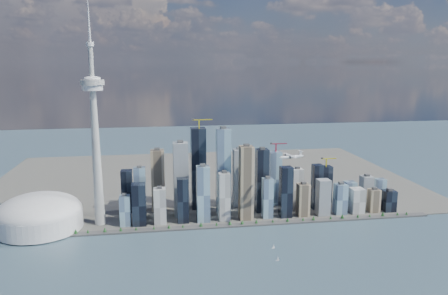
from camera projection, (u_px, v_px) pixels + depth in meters
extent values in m
plane|color=#2E4351|center=(241.00, 274.00, 840.62)|extent=(4000.00, 4000.00, 0.00)
cube|color=#383838|center=(222.00, 226.00, 1082.63)|extent=(1100.00, 22.00, 4.00)
cube|color=#4C4C47|center=(203.00, 179.00, 1519.04)|extent=(1400.00, 900.00, 3.00)
cylinder|color=#3F2D1E|center=(19.00, 236.00, 1009.82)|extent=(1.00, 1.00, 2.40)
cone|color=#184318|center=(18.00, 235.00, 1009.13)|extent=(7.20, 7.20, 8.00)
cylinder|color=#3F2D1E|center=(58.00, 234.00, 1022.95)|extent=(1.00, 1.00, 2.40)
cone|color=#184318|center=(58.00, 233.00, 1022.25)|extent=(7.20, 7.20, 8.00)
cylinder|color=#3F2D1E|center=(96.00, 232.00, 1036.07)|extent=(1.00, 1.00, 2.40)
cone|color=#184318|center=(96.00, 231.00, 1035.38)|extent=(7.20, 7.20, 8.00)
cylinder|color=#3F2D1E|center=(133.00, 230.00, 1049.20)|extent=(1.00, 1.00, 2.40)
cone|color=#184318|center=(133.00, 228.00, 1048.51)|extent=(7.20, 7.20, 8.00)
cylinder|color=#3F2D1E|center=(169.00, 228.00, 1062.33)|extent=(1.00, 1.00, 2.40)
cone|color=#184318|center=(169.00, 226.00, 1061.63)|extent=(7.20, 7.20, 8.00)
cylinder|color=#3F2D1E|center=(205.00, 226.00, 1075.45)|extent=(1.00, 1.00, 2.40)
cone|color=#184318|center=(205.00, 224.00, 1074.76)|extent=(7.20, 7.20, 8.00)
cylinder|color=#3F2D1E|center=(239.00, 224.00, 1088.58)|extent=(1.00, 1.00, 2.40)
cone|color=#184318|center=(239.00, 222.00, 1087.89)|extent=(7.20, 7.20, 8.00)
cylinder|color=#3F2D1E|center=(273.00, 222.00, 1101.71)|extent=(1.00, 1.00, 2.40)
cone|color=#184318|center=(273.00, 221.00, 1101.01)|extent=(7.20, 7.20, 8.00)
cylinder|color=#3F2D1E|center=(306.00, 220.00, 1114.83)|extent=(1.00, 1.00, 2.40)
cone|color=#184318|center=(306.00, 219.00, 1114.14)|extent=(7.20, 7.20, 8.00)
cylinder|color=#3F2D1E|center=(338.00, 218.00, 1127.96)|extent=(1.00, 1.00, 2.40)
cone|color=#184318|center=(338.00, 217.00, 1127.27)|extent=(7.20, 7.20, 8.00)
cylinder|color=#3F2D1E|center=(369.00, 216.00, 1141.09)|extent=(1.00, 1.00, 2.40)
cone|color=#184318|center=(369.00, 215.00, 1140.39)|extent=(7.20, 7.20, 8.00)
cylinder|color=#3F2D1E|center=(400.00, 215.00, 1154.21)|extent=(1.00, 1.00, 2.40)
cone|color=#184318|center=(400.00, 213.00, 1153.52)|extent=(7.20, 7.20, 8.00)
cube|color=black|center=(140.00, 204.00, 1080.81)|extent=(34.00, 34.00, 105.24)
cube|color=slate|center=(140.00, 193.00, 1126.53)|extent=(30.00, 30.00, 133.94)
cube|color=beige|center=(160.00, 206.00, 1089.76)|extent=(30.00, 30.00, 90.89)
cube|color=tan|center=(159.00, 180.00, 1184.21)|extent=(36.00, 36.00, 167.43)
cube|color=gray|center=(181.00, 180.00, 1136.45)|extent=(38.00, 38.00, 196.13)
cube|color=black|center=(182.00, 200.00, 1095.79)|extent=(28.00, 28.00, 114.81)
cube|color=slate|center=(204.00, 194.00, 1101.36)|extent=(32.00, 32.00, 143.51)
cube|color=black|center=(200.00, 168.00, 1195.35)|extent=(40.00, 40.00, 224.83)
cube|color=slate|center=(222.00, 172.00, 1149.89)|extent=(36.00, 36.00, 229.61)
cube|color=beige|center=(225.00, 197.00, 1111.53)|extent=(28.00, 28.00, 124.37)
cube|color=tan|center=(247.00, 183.00, 1113.42)|extent=(34.00, 34.00, 191.34)
cube|color=gray|center=(239.00, 178.00, 1217.99)|extent=(30.00, 30.00, 162.64)
cube|color=black|center=(263.00, 181.00, 1172.07)|extent=(32.00, 32.00, 172.21)
cube|color=slate|center=(267.00, 198.00, 1130.04)|extent=(26.00, 26.00, 105.24)
cube|color=black|center=(286.00, 192.00, 1134.85)|extent=(30.00, 30.00, 133.94)
cube|color=slate|center=(275.00, 178.00, 1234.81)|extent=(34.00, 34.00, 153.08)
cube|color=beige|center=(298.00, 189.00, 1192.74)|extent=(28.00, 28.00, 114.81)
cube|color=tan|center=(304.00, 200.00, 1147.02)|extent=(30.00, 30.00, 86.10)
cube|color=gray|center=(322.00, 197.00, 1153.67)|extent=(32.00, 32.00, 95.67)
cube|color=black|center=(316.00, 187.00, 1199.39)|extent=(26.00, 26.00, 124.37)
cube|color=slate|center=(340.00, 199.00, 1162.63)|extent=(30.00, 30.00, 81.32)
cube|color=black|center=(325.00, 184.00, 1262.13)|extent=(28.00, 28.00, 105.24)
cube|color=slate|center=(349.00, 194.00, 1219.60)|extent=(30.00, 30.00, 71.75)
cube|color=beige|center=(358.00, 201.00, 1171.58)|extent=(34.00, 34.00, 66.97)
cube|color=tan|center=(373.00, 201.00, 1178.86)|extent=(28.00, 28.00, 62.19)
cube|color=gray|center=(365.00, 191.00, 1225.04)|extent=(30.00, 30.00, 86.10)
cube|color=black|center=(389.00, 201.00, 1186.13)|extent=(32.00, 32.00, 57.40)
cube|color=slate|center=(380.00, 192.00, 1232.77)|extent=(26.00, 26.00, 76.54)
cube|color=black|center=(126.00, 191.00, 1175.64)|extent=(30.00, 30.00, 114.81)
cube|color=slate|center=(124.00, 211.00, 1077.51)|extent=(26.00, 26.00, 76.54)
cube|color=gold|center=(199.00, 124.00, 1171.61)|extent=(3.00, 3.00, 22.00)
cube|color=gold|center=(202.00, 120.00, 1170.75)|extent=(55.00, 2.20, 2.20)
cube|color=#383838|center=(193.00, 119.00, 1166.61)|extent=(6.00, 4.00, 4.00)
cube|color=maroon|center=(276.00, 148.00, 1217.98)|extent=(3.00, 3.00, 22.00)
cube|color=maroon|center=(279.00, 144.00, 1216.95)|extent=(48.00, 2.20, 2.20)
cube|color=#383838|center=(271.00, 143.00, 1213.30)|extent=(6.00, 4.00, 4.00)
cube|color=gold|center=(326.00, 162.00, 1249.90)|extent=(3.00, 3.00, 22.00)
cube|color=gold|center=(329.00, 159.00, 1248.80)|extent=(45.00, 2.20, 2.20)
cube|color=#383838|center=(322.00, 158.00, 1245.35)|extent=(6.00, 4.00, 4.00)
cone|color=#9C9B97|center=(97.00, 158.00, 1062.48)|extent=(26.00, 26.00, 340.00)
cylinder|color=silver|center=(93.00, 87.00, 1029.79)|extent=(48.00, 48.00, 14.00)
cylinder|color=#9C9B97|center=(92.00, 82.00, 1027.48)|extent=(56.00, 56.00, 12.00)
ellipsoid|color=silver|center=(92.00, 79.00, 1025.94)|extent=(40.00, 40.00, 14.00)
cylinder|color=#9C9B97|center=(91.00, 62.00, 1018.25)|extent=(11.00, 11.00, 80.00)
cylinder|color=silver|center=(90.00, 44.00, 1010.55)|extent=(18.00, 18.00, 10.00)
cone|color=silver|center=(89.00, 18.00, 999.40)|extent=(7.00, 7.00, 105.00)
cylinder|color=silver|center=(40.00, 220.00, 1060.04)|extent=(200.00, 200.00, 44.00)
ellipsoid|color=silver|center=(39.00, 211.00, 1055.81)|extent=(200.00, 200.00, 84.00)
cylinder|color=silver|center=(291.00, 157.00, 1021.71)|extent=(54.14, 17.26, 6.63)
cone|color=silver|center=(280.00, 158.00, 1012.14)|extent=(8.43, 7.95, 6.63)
cone|color=silver|center=(302.00, 156.00, 1031.63)|extent=(11.48, 8.57, 6.63)
cube|color=silver|center=(290.00, 155.00, 1020.32)|extent=(19.71, 58.54, 1.04)
cylinder|color=silver|center=(292.00, 157.00, 1010.15)|extent=(11.92, 5.93, 3.73)
cylinder|color=silver|center=(288.00, 155.00, 1031.13)|extent=(11.92, 5.93, 3.73)
cylinder|color=#3F3F3F|center=(290.00, 157.00, 1008.02)|extent=(1.96, 8.19, 8.29)
cylinder|color=#3F3F3F|center=(285.00, 155.00, 1029.00)|extent=(1.96, 8.19, 8.29)
cube|color=silver|center=(301.00, 153.00, 1029.29)|extent=(5.85, 1.97, 11.40)
cube|color=silver|center=(301.00, 151.00, 1028.17)|extent=(8.19, 19.19, 0.73)
cube|color=silver|center=(277.00, 261.00, 897.68)|extent=(7.17, 3.96, 0.92)
cylinder|color=#999999|center=(277.00, 258.00, 896.67)|extent=(0.27, 0.27, 10.30)
cube|color=silver|center=(273.00, 248.00, 957.64)|extent=(6.44, 2.27, 0.85)
cylinder|color=#999999|center=(273.00, 246.00, 956.71)|extent=(0.25, 0.25, 9.51)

